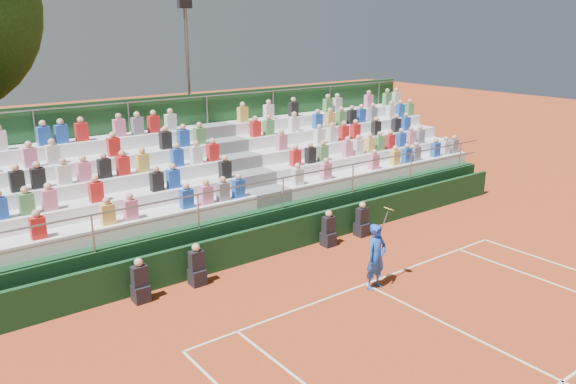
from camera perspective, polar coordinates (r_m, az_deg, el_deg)
ground at (r=15.61m, az=7.88°, el=-9.27°), size 90.00×90.00×0.00m
courtside_wall at (r=17.62m, az=0.59°, el=-4.28°), size 20.00×0.15×1.00m
line_officials at (r=16.55m, az=-2.14°, el=-5.78°), size 8.19×0.40×1.19m
grandstand at (r=19.96m, az=-5.07°, el=-0.06°), size 20.00×5.20×4.40m
tennis_player at (r=15.09m, az=8.95°, el=-6.50°), size 0.87×0.47×2.22m
floodlight_mast at (r=25.87m, az=-10.10°, el=11.43°), size 0.60×0.25×7.85m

